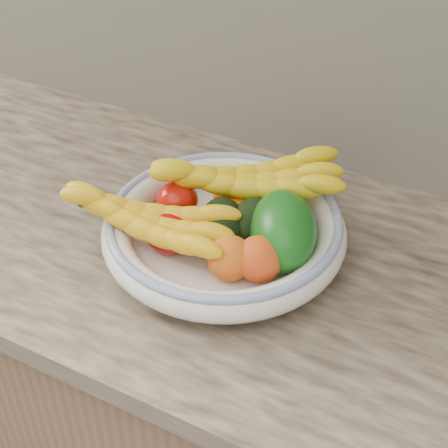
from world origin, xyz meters
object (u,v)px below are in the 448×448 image
fruit_bowl (224,230)px  banana_bunch_front (147,223)px  banana_bunch_back (246,184)px  green_mango (283,231)px

fruit_bowl → banana_bunch_front: size_ratio=1.32×
banana_bunch_back → banana_bunch_front: (-0.09, -0.16, -0.01)m
fruit_bowl → green_mango: green_mango is taller
green_mango → banana_bunch_front: green_mango is taller
green_mango → banana_bunch_front: bearing=175.0°
green_mango → banana_bunch_back: (-0.10, 0.07, 0.01)m
banana_bunch_back → banana_bunch_front: 0.18m
fruit_bowl → green_mango: size_ratio=2.50×
green_mango → banana_bunch_back: size_ratio=0.47×
fruit_bowl → banana_bunch_back: size_ratio=1.18×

